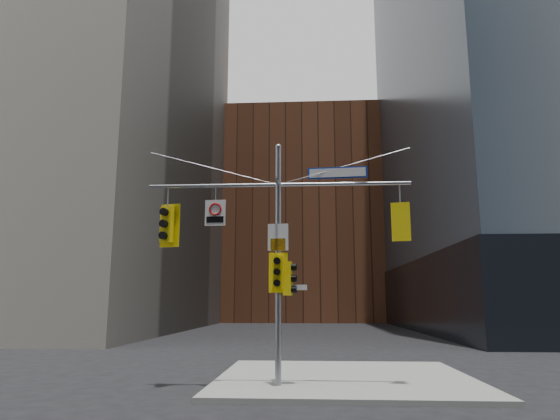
# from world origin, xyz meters

# --- Properties ---
(ground) EXTENTS (160.00, 160.00, 0.00)m
(ground) POSITION_xyz_m (0.00, 0.00, 0.00)
(ground) COLOR black
(ground) RESTS_ON ground
(sidewalk_corner) EXTENTS (8.00, 8.00, 0.15)m
(sidewalk_corner) POSITION_xyz_m (2.00, 4.00, 0.07)
(sidewalk_corner) COLOR gray
(sidewalk_corner) RESTS_ON ground
(brick_midrise) EXTENTS (26.00, 20.00, 28.00)m
(brick_midrise) POSITION_xyz_m (0.00, 58.00, 14.00)
(brick_midrise) COLOR brown
(brick_midrise) RESTS_ON ground
(signal_assembly) EXTENTS (8.00, 0.80, 7.30)m
(signal_assembly) POSITION_xyz_m (0.00, 1.99, 4.42)
(signal_assembly) COLOR gray
(signal_assembly) RESTS_ON ground
(traffic_light_west_arm) EXTENTS (0.63, 0.58, 1.34)m
(traffic_light_west_arm) POSITION_xyz_m (-3.41, 2.01, 4.80)
(traffic_light_west_arm) COLOR yellow
(traffic_light_west_arm) RESTS_ON ground
(traffic_light_east_arm) EXTENTS (0.54, 0.49, 1.15)m
(traffic_light_east_arm) POSITION_xyz_m (3.65, 1.99, 4.80)
(traffic_light_east_arm) COLOR yellow
(traffic_light_east_arm) RESTS_ON ground
(traffic_light_pole_side) EXTENTS (0.41, 0.35, 0.99)m
(traffic_light_pole_side) POSITION_xyz_m (0.32, 1.99, 3.16)
(traffic_light_pole_side) COLOR yellow
(traffic_light_pole_side) RESTS_ON ground
(traffic_light_pole_front) EXTENTS (0.56, 0.44, 1.17)m
(traffic_light_pole_front) POSITION_xyz_m (0.00, 1.73, 3.33)
(traffic_light_pole_front) COLOR yellow
(traffic_light_pole_front) RESTS_ON ground
(street_sign_blade) EXTENTS (1.81, 0.19, 0.35)m
(street_sign_blade) POSITION_xyz_m (1.80, 2.00, 6.35)
(street_sign_blade) COLOR #1133A0
(street_sign_blade) RESTS_ON ground
(regulatory_sign_arm) EXTENTS (0.64, 0.10, 0.79)m
(regulatory_sign_arm) POSITION_xyz_m (-1.92, 1.97, 5.18)
(regulatory_sign_arm) COLOR silver
(regulatory_sign_arm) RESTS_ON ground
(regulatory_sign_pole) EXTENTS (0.61, 0.10, 0.80)m
(regulatory_sign_pole) POSITION_xyz_m (0.00, 1.88, 4.36)
(regulatory_sign_pole) COLOR silver
(regulatory_sign_pole) RESTS_ON ground
(street_blade_ew) EXTENTS (0.80, 0.11, 0.16)m
(street_blade_ew) POSITION_xyz_m (0.45, 2.00, 2.90)
(street_blade_ew) COLOR silver
(street_blade_ew) RESTS_ON ground
(street_blade_ns) EXTENTS (0.13, 0.78, 0.16)m
(street_blade_ns) POSITION_xyz_m (0.00, 2.45, 2.76)
(street_blade_ns) COLOR #145926
(street_blade_ns) RESTS_ON ground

